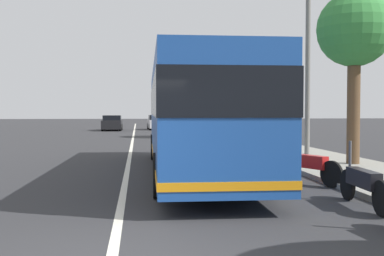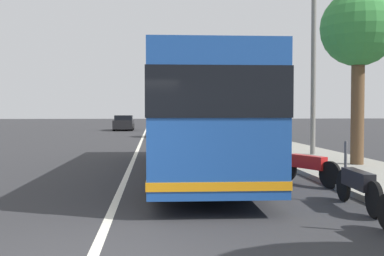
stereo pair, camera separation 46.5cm
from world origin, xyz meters
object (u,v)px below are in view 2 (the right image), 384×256
(car_behind_bus, at_px, (124,123))
(roadside_tree_far_block, at_px, (237,70))
(coach_bus, at_px, (195,114))
(utility_pole, at_px, (313,79))
(car_ahead_same_lane, at_px, (169,123))
(roadside_tree_mid_block, at_px, (359,32))
(motorcycle_by_tree, at_px, (357,184))
(motorcycle_mid_row, at_px, (307,166))

(car_behind_bus, relative_size, roadside_tree_far_block, 0.66)
(coach_bus, height_order, utility_pole, utility_pole)
(car_ahead_same_lane, relative_size, utility_pole, 0.63)
(car_behind_bus, bearing_deg, roadside_tree_mid_block, 17.04)
(car_ahead_same_lane, xyz_separation_m, utility_pole, (-29.38, -4.95, 2.50))
(motorcycle_by_tree, distance_m, car_ahead_same_lane, 39.17)
(motorcycle_mid_row, bearing_deg, roadside_tree_mid_block, -67.27)
(motorcycle_by_tree, xyz_separation_m, motorcycle_mid_row, (3.02, -0.02, 0.00))
(car_ahead_same_lane, height_order, utility_pole, utility_pole)
(motorcycle_by_tree, relative_size, roadside_tree_far_block, 0.33)
(roadside_tree_far_block, bearing_deg, motorcycle_by_tree, 175.47)
(coach_bus, distance_m, car_ahead_same_lane, 33.68)
(motorcycle_by_tree, relative_size, motorcycle_mid_row, 1.10)
(coach_bus, relative_size, roadside_tree_mid_block, 2.13)
(motorcycle_mid_row, height_order, car_ahead_same_lane, car_ahead_same_lane)
(coach_bus, xyz_separation_m, car_ahead_same_lane, (33.66, -0.25, -1.11))
(motorcycle_by_tree, relative_size, car_behind_bus, 0.50)
(car_behind_bus, distance_m, utility_pole, 29.59)
(car_behind_bus, xyz_separation_m, utility_pole, (-27.93, -9.44, 2.50))
(motorcycle_mid_row, distance_m, roadside_tree_mid_block, 5.83)
(coach_bus, relative_size, car_ahead_same_lane, 3.12)
(motorcycle_mid_row, relative_size, car_ahead_same_lane, 0.50)
(motorcycle_mid_row, bearing_deg, car_behind_bus, -14.79)
(motorcycle_by_tree, relative_size, utility_pole, 0.35)
(roadside_tree_far_block, bearing_deg, motorcycle_mid_row, 174.84)
(car_behind_bus, height_order, roadside_tree_mid_block, roadside_tree_mid_block)
(car_behind_bus, xyz_separation_m, roadside_tree_far_block, (-14.24, -8.79, 4.05))
(motorcycle_by_tree, relative_size, car_ahead_same_lane, 0.55)
(roadside_tree_mid_block, bearing_deg, car_behind_bus, 17.16)
(motorcycle_mid_row, height_order, roadside_tree_mid_block, roadside_tree_mid_block)
(motorcycle_mid_row, height_order, car_behind_bus, car_behind_bus)
(utility_pole, bearing_deg, car_behind_bus, 18.67)
(utility_pole, bearing_deg, motorcycle_mid_row, 159.62)
(roadside_tree_far_block, bearing_deg, car_ahead_same_lane, 15.33)
(motorcycle_mid_row, distance_m, car_behind_bus, 35.32)
(roadside_tree_mid_block, relative_size, roadside_tree_far_block, 0.88)
(roadside_tree_far_block, distance_m, utility_pole, 13.79)
(car_behind_bus, bearing_deg, car_ahead_same_lane, 107.79)
(coach_bus, relative_size, roadside_tree_far_block, 1.87)
(coach_bus, distance_m, utility_pole, 6.87)
(coach_bus, bearing_deg, car_behind_bus, 8.74)
(coach_bus, relative_size, car_behind_bus, 2.81)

